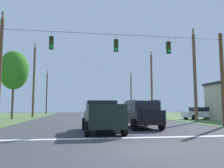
{
  "coord_description": "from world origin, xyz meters",
  "views": [
    {
      "loc": [
        -2.54,
        -8.27,
        1.54
      ],
      "look_at": [
        -0.29,
        6.84,
        3.12
      ],
      "focal_mm": 35.9,
      "sensor_mm": 36.0,
      "label": 1
    }
  ],
  "objects_px": {
    "pickup_truck": "(102,116)",
    "utility_pole_mid_right": "(195,75)",
    "tree_roadside_right": "(14,70)",
    "utility_pole_distant_left": "(47,93)",
    "suv_black": "(141,114)",
    "distant_car_crossing_white": "(200,113)",
    "utility_pole_near_left": "(131,94)",
    "overhead_signal_span": "(113,72)",
    "utility_pole_distant_right": "(34,81)",
    "utility_pole_far_left": "(0,69)",
    "utility_pole_far_right": "(152,84)"
  },
  "relations": [
    {
      "from": "utility_pole_near_left",
      "to": "tree_roadside_right",
      "type": "xyz_separation_m",
      "value": [
        -19.94,
        -18.57,
        1.75
      ]
    },
    {
      "from": "utility_pole_near_left",
      "to": "tree_roadside_right",
      "type": "height_order",
      "value": "utility_pole_near_left"
    },
    {
      "from": "pickup_truck",
      "to": "utility_pole_distant_left",
      "type": "relative_size",
      "value": 0.58
    },
    {
      "from": "utility_pole_far_right",
      "to": "utility_pole_far_left",
      "type": "xyz_separation_m",
      "value": [
        -18.86,
        -13.97,
        -0.35
      ]
    },
    {
      "from": "distant_car_crossing_white",
      "to": "utility_pole_distant_right",
      "type": "distance_m",
      "value": 24.46
    },
    {
      "from": "pickup_truck",
      "to": "utility_pole_distant_left",
      "type": "xyz_separation_m",
      "value": [
        -8.34,
        36.01,
        3.6
      ]
    },
    {
      "from": "utility_pole_distant_right",
      "to": "utility_pole_mid_right",
      "type": "bearing_deg",
      "value": -38.04
    },
    {
      "from": "pickup_truck",
      "to": "utility_pole_mid_right",
      "type": "bearing_deg",
      "value": 35.04
    },
    {
      "from": "tree_roadside_right",
      "to": "pickup_truck",
      "type": "bearing_deg",
      "value": -58.83
    },
    {
      "from": "utility_pole_far_left",
      "to": "distant_car_crossing_white",
      "type": "bearing_deg",
      "value": 12.39
    },
    {
      "from": "pickup_truck",
      "to": "suv_black",
      "type": "bearing_deg",
      "value": 35.83
    },
    {
      "from": "suv_black",
      "to": "utility_pole_near_left",
      "type": "relative_size",
      "value": 0.51
    },
    {
      "from": "utility_pole_distant_left",
      "to": "utility_pole_near_left",
      "type": "bearing_deg",
      "value": -3.81
    },
    {
      "from": "distant_car_crossing_white",
      "to": "tree_roadside_right",
      "type": "distance_m",
      "value": 24.27
    },
    {
      "from": "overhead_signal_span",
      "to": "pickup_truck",
      "type": "distance_m",
      "value": 4.16
    },
    {
      "from": "utility_pole_mid_right",
      "to": "tree_roadside_right",
      "type": "distance_m",
      "value": 22.1
    },
    {
      "from": "pickup_truck",
      "to": "suv_black",
      "type": "distance_m",
      "value": 3.87
    },
    {
      "from": "utility_pole_far_left",
      "to": "tree_roadside_right",
      "type": "xyz_separation_m",
      "value": [
        -1.31,
        9.08,
        1.34
      ]
    },
    {
      "from": "overhead_signal_span",
      "to": "utility_pole_mid_right",
      "type": "xyz_separation_m",
      "value": [
        9.29,
        4.82,
        0.62
      ]
    },
    {
      "from": "pickup_truck",
      "to": "utility_pole_far_right",
      "type": "relative_size",
      "value": 0.51
    },
    {
      "from": "overhead_signal_span",
      "to": "utility_pole_near_left",
      "type": "bearing_deg",
      "value": 74.31
    },
    {
      "from": "distant_car_crossing_white",
      "to": "utility_pole_near_left",
      "type": "relative_size",
      "value": 0.47
    },
    {
      "from": "overhead_signal_span",
      "to": "utility_pole_distant_right",
      "type": "relative_size",
      "value": 1.58
    },
    {
      "from": "overhead_signal_span",
      "to": "distant_car_crossing_white",
      "type": "bearing_deg",
      "value": 37.5
    },
    {
      "from": "utility_pole_far_right",
      "to": "tree_roadside_right",
      "type": "relative_size",
      "value": 1.22
    },
    {
      "from": "suv_black",
      "to": "utility_pole_distant_left",
      "type": "bearing_deg",
      "value": 108.78
    },
    {
      "from": "suv_black",
      "to": "utility_pole_distant_right",
      "type": "height_order",
      "value": "utility_pole_distant_right"
    },
    {
      "from": "overhead_signal_span",
      "to": "utility_pole_distant_right",
      "type": "distance_m",
      "value": 21.67
    },
    {
      "from": "suv_black",
      "to": "utility_pole_mid_right",
      "type": "relative_size",
      "value": 0.5
    },
    {
      "from": "distant_car_crossing_white",
      "to": "utility_pole_distant_right",
      "type": "xyz_separation_m",
      "value": [
        -21.82,
        9.95,
        4.8
      ]
    },
    {
      "from": "overhead_signal_span",
      "to": "utility_pole_far_right",
      "type": "height_order",
      "value": "utility_pole_far_right"
    },
    {
      "from": "utility_pole_distant_right",
      "to": "utility_pole_distant_left",
      "type": "relative_size",
      "value": 1.23
    },
    {
      "from": "utility_pole_mid_right",
      "to": "tree_roadside_right",
      "type": "xyz_separation_m",
      "value": [
        -20.15,
        8.96,
        1.5
      ]
    },
    {
      "from": "overhead_signal_span",
      "to": "utility_pole_mid_right",
      "type": "relative_size",
      "value": 1.88
    },
    {
      "from": "utility_pole_far_right",
      "to": "utility_pole_near_left",
      "type": "xyz_separation_m",
      "value": [
        -0.23,
        13.68,
        -0.76
      ]
    },
    {
      "from": "overhead_signal_span",
      "to": "utility_pole_far_left",
      "type": "bearing_deg",
      "value": 153.83
    },
    {
      "from": "pickup_truck",
      "to": "distant_car_crossing_white",
      "type": "distance_m",
      "value": 17.99
    },
    {
      "from": "utility_pole_mid_right",
      "to": "utility_pole_far_left",
      "type": "height_order",
      "value": "utility_pole_far_left"
    },
    {
      "from": "utility_pole_distant_right",
      "to": "utility_pole_distant_left",
      "type": "distance_m",
      "value": 14.15
    },
    {
      "from": "suv_black",
      "to": "utility_pole_mid_right",
      "type": "bearing_deg",
      "value": 34.69
    },
    {
      "from": "utility_pole_far_left",
      "to": "utility_pole_distant_left",
      "type": "distance_m",
      "value": 28.89
    },
    {
      "from": "suv_black",
      "to": "distant_car_crossing_white",
      "type": "relative_size",
      "value": 1.1
    },
    {
      "from": "utility_pole_far_right",
      "to": "utility_pole_distant_left",
      "type": "distance_m",
      "value": 23.93
    },
    {
      "from": "pickup_truck",
      "to": "utility_pole_near_left",
      "type": "height_order",
      "value": "utility_pole_near_left"
    },
    {
      "from": "utility_pole_distant_left",
      "to": "tree_roadside_right",
      "type": "bearing_deg",
      "value": -94.25
    },
    {
      "from": "overhead_signal_span",
      "to": "utility_pole_near_left",
      "type": "height_order",
      "value": "utility_pole_near_left"
    },
    {
      "from": "utility_pole_distant_left",
      "to": "tree_roadside_right",
      "type": "height_order",
      "value": "utility_pole_distant_left"
    },
    {
      "from": "utility_pole_far_right",
      "to": "utility_pole_distant_right",
      "type": "relative_size",
      "value": 0.93
    },
    {
      "from": "tree_roadside_right",
      "to": "suv_black",
      "type": "bearing_deg",
      "value": -47.13
    },
    {
      "from": "utility_pole_distant_right",
      "to": "tree_roadside_right",
      "type": "distance_m",
      "value": 5.91
    }
  ]
}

